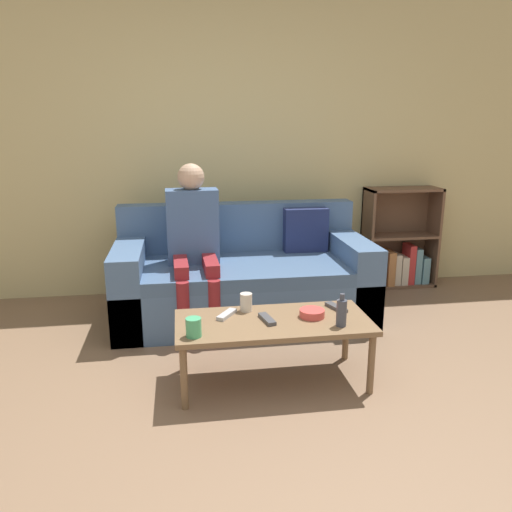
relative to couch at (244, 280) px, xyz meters
The scene contains 13 objects.
ground_plane 1.84m from the couch, 94.73° to the right, with size 22.00×22.00×0.00m, color #84664C.
wall_back 1.24m from the couch, 101.99° to the left, with size 12.00×0.06×2.60m.
couch is the anchor object (origin of this frame).
bookshelf 1.62m from the couch, 19.63° to the left, with size 0.67×0.28×0.92m.
coffee_table 1.10m from the couch, 88.51° to the right, with size 1.12×0.52×0.39m.
person_adult 0.57m from the couch, 167.78° to the right, with size 0.39×0.65×1.20m.
cup_near 1.34m from the couch, 108.92° to the right, with size 0.08×0.08×0.10m.
cup_far 0.95m from the couch, 96.48° to the right, with size 0.07×0.07×0.11m.
tv_remote_0 1.03m from the couch, 102.98° to the right, with size 0.14×0.17×0.02m.
tv_remote_1 1.11m from the couch, 90.43° to the right, with size 0.08×0.18×0.02m.
tv_remote_2 1.09m from the couch, 65.89° to the right, with size 0.10×0.18×0.02m.
snack_bowl 1.12m from the couch, 76.41° to the right, with size 0.15×0.15×0.05m.
bottle 1.31m from the couch, 72.61° to the right, with size 0.06×0.06×0.19m.
Camera 1 is at (-0.33, -1.92, 1.49)m, focal length 35.00 mm.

